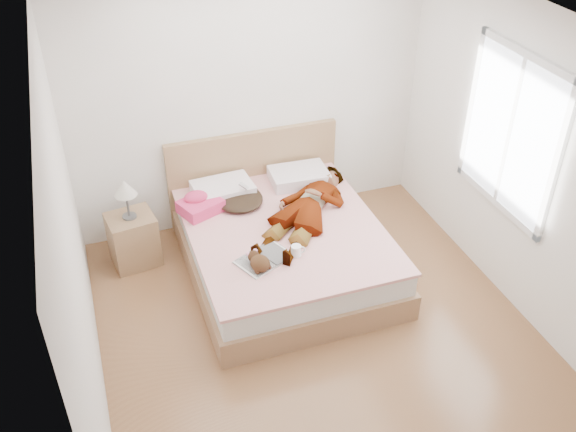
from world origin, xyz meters
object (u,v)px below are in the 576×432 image
object	(u,v)px
phone	(244,186)
towel	(199,204)
woman	(307,205)
plush_toy	(259,262)
nightstand	(133,236)
coffee_mug	(297,251)
magazine	(265,259)
bed	(282,242)

from	to	relation	value
phone	towel	distance (m)	0.46
woman	plush_toy	world-z (taller)	woman
woman	nightstand	bearing A→B (deg)	-153.98
towel	plush_toy	size ratio (longest dim) A/B	1.73
coffee_mug	plush_toy	distance (m)	0.37
woman	magazine	world-z (taller)	woman
woman	magazine	bearing A→B (deg)	-94.97
woman	coffee_mug	bearing A→B (deg)	-75.57
bed	magazine	xyz separation A→B (m)	(-0.32, -0.49, 0.24)
coffee_mug	bed	bearing A→B (deg)	85.85
woman	towel	world-z (taller)	woman
phone	magazine	bearing A→B (deg)	-142.57
phone	woman	bearing A→B (deg)	-86.03
phone	plush_toy	size ratio (longest dim) A/B	0.36
bed	nightstand	world-z (taller)	bed
woman	phone	bearing A→B (deg)	-176.03
bed	towel	world-z (taller)	bed
phone	magazine	world-z (taller)	phone
phone	coffee_mug	bearing A→B (deg)	-125.92
phone	coffee_mug	size ratio (longest dim) A/B	0.73
nightstand	magazine	bearing A→B (deg)	-44.88
phone	nightstand	world-z (taller)	nightstand
phone	magazine	distance (m)	0.95
coffee_mug	towel	bearing A→B (deg)	124.01
magazine	plush_toy	xyz separation A→B (m)	(-0.08, -0.10, 0.06)
phone	nightstand	size ratio (longest dim) A/B	0.10
plush_toy	nightstand	size ratio (longest dim) A/B	0.29
magazine	towel	bearing A→B (deg)	111.46
woman	nightstand	size ratio (longest dim) A/B	1.73
woman	plush_toy	size ratio (longest dim) A/B	5.96
towel	nightstand	size ratio (longest dim) A/B	0.50
towel	plush_toy	xyz separation A→B (m)	(0.28, -1.02, -0.01)
bed	phone	bearing A→B (deg)	117.62
woman	magazine	xyz separation A→B (m)	(-0.59, -0.53, -0.10)
magazine	woman	bearing A→B (deg)	42.40
magazine	nightstand	xyz separation A→B (m)	(-1.02, 1.01, -0.21)
phone	nightstand	xyz separation A→B (m)	(-1.10, 0.08, -0.39)
woman	nightstand	xyz separation A→B (m)	(-1.60, 0.48, -0.31)
woman	coffee_mug	xyz separation A→B (m)	(-0.30, -0.57, -0.06)
magazine	plush_toy	world-z (taller)	plush_toy
woman	nightstand	distance (m)	1.70
woman	bed	distance (m)	0.44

